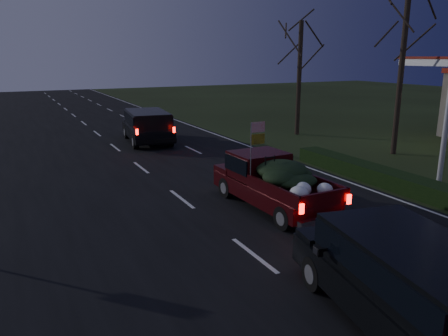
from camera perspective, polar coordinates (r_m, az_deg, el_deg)
name	(u,v)px	position (r m, az deg, el deg)	size (l,w,h in m)	color
ground	(254,256)	(11.32, 3.94, -11.34)	(120.00, 120.00, 0.00)	black
road_asphalt	(254,255)	(11.31, 3.94, -11.29)	(14.00, 120.00, 0.02)	black
hedge_row	(387,178)	(18.16, 20.54, -1.23)	(1.00, 10.00, 0.60)	black
bare_tree_mid	(406,25)	(23.77, 22.64, 16.85)	(3.60, 3.60, 8.50)	black
bare_tree_far	(300,51)	(28.24, 9.93, 14.88)	(3.60, 3.60, 7.00)	black
pickup_truck	(273,179)	(14.47, 6.40, -1.46)	(2.06, 5.02, 2.60)	#37070A
lead_suv	(147,123)	(25.65, -9.98, 5.76)	(2.79, 5.46, 1.50)	black
rear_suv	(411,277)	(8.67, 23.19, -12.95)	(3.04, 5.36, 1.45)	black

